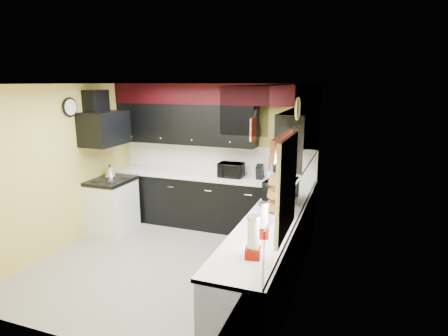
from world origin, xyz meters
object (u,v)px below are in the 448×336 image
toaster_oven (231,170)px  knife_block (260,172)px  utensil_crock (271,176)px  kettle (110,172)px  microwave (281,190)px

toaster_oven → knife_block: 0.50m
toaster_oven → utensil_crock: toaster_oven is taller
kettle → utensil_crock: bearing=12.1°
toaster_oven → kettle: (-2.02, -0.61, -0.06)m
utensil_crock → knife_block: knife_block is taller
microwave → toaster_oven: bearing=55.2°
utensil_crock → microwave: bearing=-69.7°
toaster_oven → knife_block: size_ratio=1.70×
microwave → utensil_crock: microwave is taller
utensil_crock → knife_block: bearing=168.1°
microwave → knife_block: 1.14m
knife_block → kettle: size_ratio=1.35×
toaster_oven → microwave: (1.06, -0.98, 0.03)m
knife_block → toaster_oven: bearing=179.1°
microwave → kettle: (-3.07, 0.37, -0.08)m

